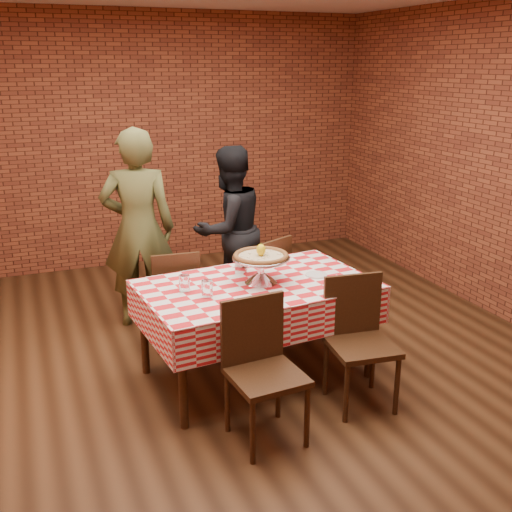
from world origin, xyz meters
The scene contains 19 objects.
ground centered at (0.00, 0.00, 0.00)m, with size 6.00×6.00×0.00m, color black.
back_wall centered at (0.00, 3.00, 1.45)m, with size 5.50×5.50×0.00m, color maroon.
table centered at (0.18, -0.12, 0.38)m, with size 1.68×1.01×0.75m, color #382110.
tablecloth centered at (0.18, -0.12, 0.61)m, with size 1.71×1.04×0.29m, color red, non-canonical shape.
pizza_stand centered at (0.22, -0.11, 0.86)m, with size 0.44×0.44×0.20m, color silver, non-canonical shape.
pizza centered at (0.22, -0.11, 0.96)m, with size 0.41×0.41×0.03m, color #C6B78C.
lemon centered at (0.22, -0.11, 1.01)m, with size 0.07×0.07×0.09m, color yellow.
water_glass_left centered at (-0.24, -0.25, 0.82)m, with size 0.08×0.08×0.12m, color white.
water_glass_right centered at (-0.36, -0.09, 0.82)m, with size 0.08×0.08×0.12m, color white.
side_plate centered at (0.67, -0.13, 0.76)m, with size 0.17×0.17×0.01m, color white.
sweetener_packet_a centered at (0.79, -0.27, 0.76)m, with size 0.05×0.04×0.01m, color white.
sweetener_packet_b centered at (0.80, -0.21, 0.76)m, with size 0.05×0.04×0.01m, color white.
condiment_caddy centered at (0.15, 0.15, 0.82)m, with size 0.09×0.08×0.13m, color silver.
chair_near_left centered at (-0.08, -0.93, 0.46)m, with size 0.44×0.44×0.92m, color #382110, non-canonical shape.
chair_near_right centered at (0.70, -0.79, 0.46)m, with size 0.43×0.43×0.91m, color #382110, non-canonical shape.
chair_far_left centered at (-0.27, 0.64, 0.43)m, with size 0.39×0.39×0.87m, color #382110, non-canonical shape.
chair_far_right centered at (0.53, 0.67, 0.44)m, with size 0.40×0.40×0.88m, color #382110, non-canonical shape.
diner_olive centered at (-0.44, 1.20, 0.90)m, with size 0.66×0.43×1.81m, color #4C4D27.
diner_black centered at (0.44, 1.25, 0.80)m, with size 0.78×0.60×1.60m, color black.
Camera 1 is at (-1.38, -4.04, 2.33)m, focal length 42.40 mm.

